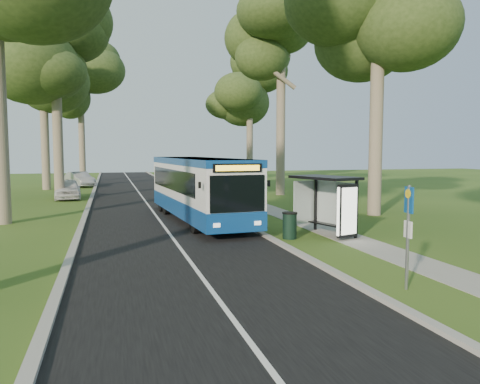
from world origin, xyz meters
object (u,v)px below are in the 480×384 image
object	(u,v)px
bus_shelter	(332,195)
car_white	(68,189)
bus	(198,188)
bus_stop_sign	(408,225)
car_silver	(80,179)
litter_bin	(290,225)

from	to	relation	value
bus_shelter	car_white	bearing A→B (deg)	104.66
bus	bus_stop_sign	distance (m)	12.74
car_silver	bus_stop_sign	bearing A→B (deg)	-99.77
bus	car_silver	size ratio (longest dim) A/B	2.68
car_white	litter_bin	bearing A→B (deg)	-66.36
bus_stop_sign	litter_bin	xyz separation A→B (m)	(-0.26, 6.89, -1.06)
litter_bin	bus_shelter	bearing A→B (deg)	-4.05
litter_bin	car_silver	bearing A→B (deg)	107.28
bus	car_white	distance (m)	14.28
bus_shelter	litter_bin	world-z (taller)	bus_shelter
bus_shelter	car_white	distance (m)	21.28
litter_bin	car_white	distance (m)	20.32
bus_shelter	litter_bin	xyz separation A→B (m)	(-1.70, 0.12, -1.13)
litter_bin	car_white	size ratio (longest dim) A/B	0.24
bus	car_white	xyz separation A→B (m)	(-6.88, 12.49, -0.84)
bus	car_white	world-z (taller)	bus
bus_stop_sign	bus_shelter	distance (m)	6.92
bus_stop_sign	litter_bin	bearing A→B (deg)	97.22
bus	bus_stop_sign	bearing A→B (deg)	-81.65
bus_stop_sign	car_silver	world-z (taller)	bus_stop_sign
litter_bin	car_silver	distance (m)	31.06
litter_bin	car_white	world-z (taller)	car_white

